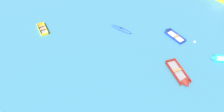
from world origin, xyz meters
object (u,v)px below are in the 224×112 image
(rowboat_yellow_near_left, at_px, (41,26))
(mooring_buoy_between_boats_left, at_px, (195,42))
(rowboat_maroon_far_back, at_px, (182,79))
(rowboat_turquoise_far_left, at_px, (218,59))
(rowboat_deep_blue_center, at_px, (170,33))
(kayak_blue_near_right, at_px, (121,29))

(rowboat_yellow_near_left, height_order, mooring_buoy_between_boats_left, rowboat_yellow_near_left)
(rowboat_yellow_near_left, height_order, rowboat_maroon_far_back, rowboat_maroon_far_back)
(rowboat_maroon_far_back, distance_m, mooring_buoy_between_boats_left, 7.27)
(rowboat_yellow_near_left, relative_size, rowboat_maroon_far_back, 0.73)
(rowboat_turquoise_far_left, height_order, rowboat_deep_blue_center, rowboat_deep_blue_center)
(rowboat_yellow_near_left, distance_m, kayak_blue_near_right, 11.97)
(mooring_buoy_between_boats_left, bearing_deg, rowboat_yellow_near_left, 172.89)
(rowboat_turquoise_far_left, bearing_deg, rowboat_deep_blue_center, 136.38)
(rowboat_turquoise_far_left, bearing_deg, rowboat_yellow_near_left, 166.01)
(rowboat_deep_blue_center, bearing_deg, kayak_blue_near_right, 174.19)
(rowboat_maroon_far_back, bearing_deg, rowboat_turquoise_far_left, 32.13)
(rowboat_maroon_far_back, distance_m, rowboat_deep_blue_center, 8.25)
(rowboat_maroon_far_back, bearing_deg, kayak_blue_near_right, 128.24)
(kayak_blue_near_right, bearing_deg, mooring_buoy_between_boats_left, -13.31)
(rowboat_yellow_near_left, height_order, kayak_blue_near_right, rowboat_yellow_near_left)
(rowboat_turquoise_far_left, xyz_separation_m, mooring_buoy_between_boats_left, (-2.07, 3.27, -0.17))
(rowboat_turquoise_far_left, distance_m, mooring_buoy_between_boats_left, 3.88)
(rowboat_maroon_far_back, bearing_deg, rowboat_yellow_near_left, 153.91)
(kayak_blue_near_right, distance_m, mooring_buoy_between_boats_left, 10.51)
(rowboat_yellow_near_left, distance_m, mooring_buoy_between_boats_left, 22.36)
(rowboat_maroon_far_back, height_order, mooring_buoy_between_boats_left, rowboat_maroon_far_back)
(rowboat_deep_blue_center, bearing_deg, mooring_buoy_between_boats_left, -28.35)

